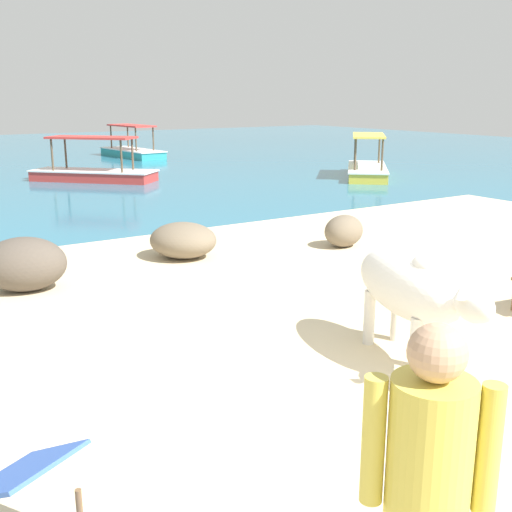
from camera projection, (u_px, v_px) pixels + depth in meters
sand_beach at (442, 391)px, 5.33m from camera, size 18.00×14.00×0.04m
cow at (411, 287)px, 5.74m from camera, size 0.92×1.94×1.08m
person_standing at (427, 490)px, 2.40m from camera, size 0.40×0.37×1.62m
shore_rock_large at (344, 231)px, 10.28m from camera, size 0.81×0.68×0.52m
shore_rock_medium at (24, 264)px, 7.93m from camera, size 1.24×1.08×0.69m
shore_rock_small at (183, 240)px, 9.59m from camera, size 1.35×1.38×0.54m
boat_red at (94, 172)px, 18.44m from camera, size 3.39×3.44×1.29m
boat_teal at (132, 150)px, 25.67m from camera, size 1.51×3.77×1.29m
boat_yellow at (367, 168)px, 19.39m from camera, size 3.29×3.52×1.29m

